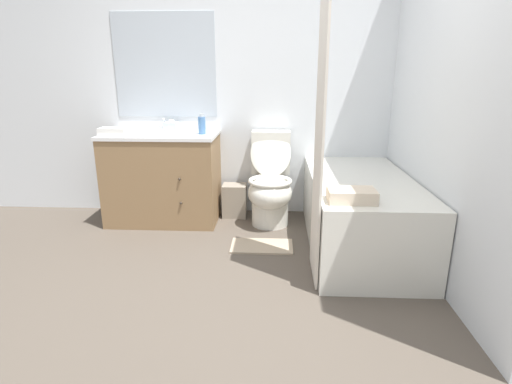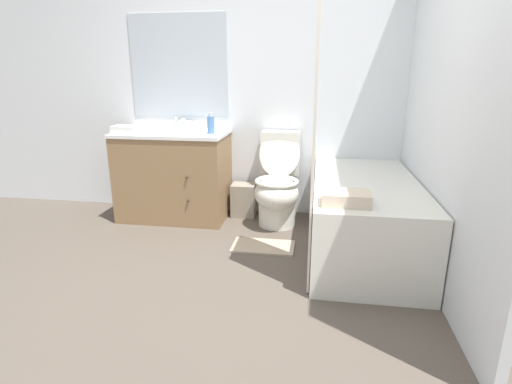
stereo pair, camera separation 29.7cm
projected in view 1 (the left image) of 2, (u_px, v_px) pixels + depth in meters
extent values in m
plane|color=brown|center=(232.00, 312.00, 2.34)|extent=(14.00, 14.00, 0.00)
cube|color=silver|center=(251.00, 84.00, 3.73)|extent=(8.00, 0.05, 2.50)
cube|color=#B2BCC6|center=(165.00, 66.00, 3.70)|extent=(0.95, 0.01, 0.93)
cube|color=silver|center=(433.00, 87.00, 2.78)|extent=(0.05, 2.80, 2.50)
cube|color=olive|center=(164.00, 179.00, 3.71)|extent=(1.00, 0.58, 0.80)
cube|color=white|center=(161.00, 135.00, 3.60)|extent=(1.02, 0.60, 0.03)
cylinder|color=silver|center=(161.00, 139.00, 3.61)|extent=(0.35, 0.35, 0.10)
sphere|color=#382D23|center=(180.00, 179.00, 3.39)|extent=(0.02, 0.02, 0.02)
sphere|color=#382D23|center=(181.00, 203.00, 3.45)|extent=(0.02, 0.02, 0.02)
cylinder|color=silver|center=(167.00, 128.00, 3.79)|extent=(0.04, 0.04, 0.04)
cylinder|color=silver|center=(165.00, 122.00, 3.73)|extent=(0.02, 0.11, 0.09)
cylinder|color=silver|center=(161.00, 127.00, 3.79)|extent=(0.03, 0.03, 0.04)
cylinder|color=silver|center=(172.00, 128.00, 3.79)|extent=(0.03, 0.03, 0.04)
cylinder|color=silver|center=(270.00, 212.00, 3.67)|extent=(0.33, 0.33, 0.24)
ellipsoid|color=silver|center=(270.00, 193.00, 3.56)|extent=(0.39, 0.45, 0.30)
torus|color=silver|center=(270.00, 181.00, 3.53)|extent=(0.39, 0.39, 0.04)
cube|color=silver|center=(271.00, 152.00, 3.77)|extent=(0.36, 0.18, 0.40)
ellipsoid|color=silver|center=(271.00, 154.00, 3.66)|extent=(0.37, 0.13, 0.42)
cube|color=silver|center=(359.00, 212.00, 3.18)|extent=(0.77, 1.60, 0.57)
cube|color=#A5A7A2|center=(362.00, 179.00, 3.10)|extent=(0.65, 1.48, 0.01)
cube|color=silver|center=(319.00, 137.00, 2.51)|extent=(0.01, 0.45, 1.91)
cube|color=gray|center=(235.00, 200.00, 3.87)|extent=(0.23, 0.19, 0.32)
cube|color=silver|center=(172.00, 126.00, 3.75)|extent=(0.12, 0.12, 0.08)
ellipsoid|color=white|center=(171.00, 121.00, 3.73)|extent=(0.05, 0.04, 0.03)
cylinder|color=#4C7AB2|center=(202.00, 126.00, 3.51)|extent=(0.06, 0.06, 0.15)
cylinder|color=silver|center=(202.00, 115.00, 3.48)|extent=(0.04, 0.04, 0.03)
cube|color=white|center=(114.00, 132.00, 3.42)|extent=(0.23, 0.15, 0.07)
cube|color=beige|center=(352.00, 195.00, 2.52)|extent=(0.30, 0.19, 0.08)
cube|color=tan|center=(262.00, 246.00, 3.21)|extent=(0.49, 0.28, 0.02)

